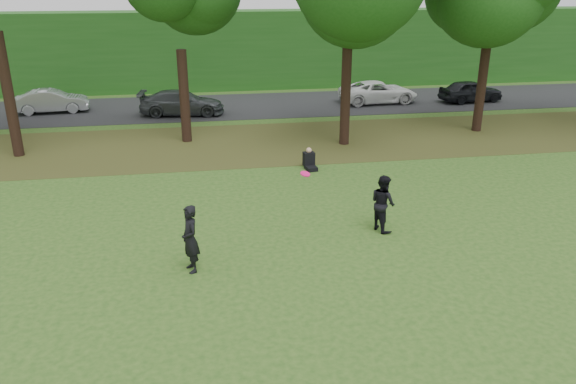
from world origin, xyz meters
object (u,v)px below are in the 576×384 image
object	(u,v)px
player_left	(190,239)
player_right	(383,203)
frisbee	(305,174)
seated_person	(309,161)

from	to	relation	value
player_left	player_right	world-z (taller)	player_left
frisbee	player_right	bearing A→B (deg)	13.61
player_left	seated_person	world-z (taller)	player_left
player_left	frisbee	distance (m)	3.52
player_right	seated_person	distance (m)	6.05
player_right	frisbee	distance (m)	2.82
player_right	seated_person	bearing A→B (deg)	-8.95
player_right	frisbee	bearing A→B (deg)	85.16
seated_person	player_left	bearing A→B (deg)	-128.63
player_left	player_right	bearing A→B (deg)	88.06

